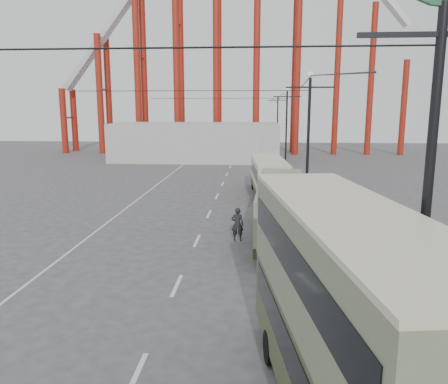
# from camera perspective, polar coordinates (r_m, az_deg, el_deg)

# --- Properties ---
(ground) EXTENTS (160.00, 160.00, 0.00)m
(ground) POSITION_cam_1_polar(r_m,az_deg,el_deg) (14.07, -5.03, -18.54)
(ground) COLOR #454447
(ground) RESTS_ON ground
(road_markings) EXTENTS (12.52, 120.00, 0.01)m
(road_markings) POSITION_cam_1_polar(r_m,az_deg,el_deg) (32.67, -1.05, -1.36)
(road_markings) COLOR silver
(road_markings) RESTS_ON ground
(lamp_post_near) EXTENTS (3.20, 0.44, 10.80)m
(lamp_post_near) POSITION_cam_1_polar(r_m,az_deg,el_deg) (9.81, 26.33, 15.43)
(lamp_post_near) COLOR black
(lamp_post_near) RESTS_ON ground
(lamp_post_mid) EXTENTS (3.20, 0.44, 9.32)m
(lamp_post_mid) POSITION_cam_1_polar(r_m,az_deg,el_deg) (30.39, 10.93, 6.44)
(lamp_post_mid) COLOR black
(lamp_post_mid) RESTS_ON ground
(lamp_post_far) EXTENTS (3.20, 0.44, 9.32)m
(lamp_post_far) POSITION_cam_1_polar(r_m,az_deg,el_deg) (52.27, 8.14, 8.27)
(lamp_post_far) COLOR black
(lamp_post_far) RESTS_ON ground
(lamp_post_distant) EXTENTS (3.20, 0.44, 9.32)m
(lamp_post_distant) POSITION_cam_1_polar(r_m,az_deg,el_deg) (74.22, 6.99, 9.02)
(lamp_post_distant) COLOR black
(lamp_post_distant) RESTS_ON ground
(fairground_shed) EXTENTS (22.00, 10.00, 5.00)m
(fairground_shed) POSITION_cam_1_polar(r_m,az_deg,el_deg) (59.81, -3.61, 6.57)
(fairground_shed) COLOR #AAAAA5
(fairground_shed) RESTS_ON ground
(double_decker_bus) EXTENTS (3.59, 9.48, 4.97)m
(double_decker_bus) POSITION_cam_1_polar(r_m,az_deg,el_deg) (9.69, 15.33, -14.67)
(double_decker_bus) COLOR #374022
(double_decker_bus) RESTS_ON ground
(single_decker_green) EXTENTS (3.01, 10.87, 3.04)m
(single_decker_green) POSITION_cam_1_polar(r_m,az_deg,el_deg) (23.75, 7.51, -1.87)
(single_decker_green) COLOR #6D7B5A
(single_decker_green) RESTS_ON ground
(single_decker_cream) EXTENTS (2.99, 9.62, 2.95)m
(single_decker_cream) POSITION_cam_1_polar(r_m,az_deg,el_deg) (35.46, 5.84, 2.27)
(single_decker_cream) COLOR beige
(single_decker_cream) RESTS_ON ground
(pedestrian) EXTENTS (0.67, 0.45, 1.80)m
(pedestrian) POSITION_cam_1_polar(r_m,az_deg,el_deg) (23.11, 1.77, -4.22)
(pedestrian) COLOR black
(pedestrian) RESTS_ON ground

